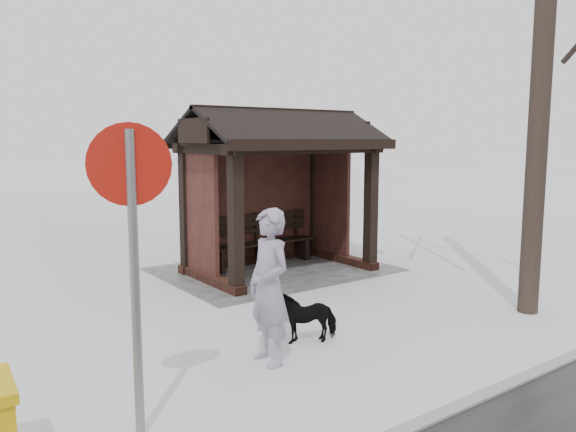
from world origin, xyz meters
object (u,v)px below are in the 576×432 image
object	(u,v)px
bus_shelter	(275,158)
road_sign	(132,218)
pedestrian	(269,287)
dog	(306,316)

from	to	relation	value
bus_shelter	road_sign	world-z (taller)	bus_shelter
road_sign	pedestrian	bearing A→B (deg)	-144.20
bus_shelter	pedestrian	world-z (taller)	bus_shelter
bus_shelter	dog	xyz separation A→B (m)	(1.85, 3.36, -1.85)
bus_shelter	road_sign	bearing A→B (deg)	44.44
dog	road_sign	world-z (taller)	road_sign
pedestrian	road_sign	bearing A→B (deg)	-68.12
pedestrian	road_sign	size ratio (longest dim) A/B	0.66
bus_shelter	road_sign	distance (m)	6.20
dog	road_sign	size ratio (longest dim) A/B	0.28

